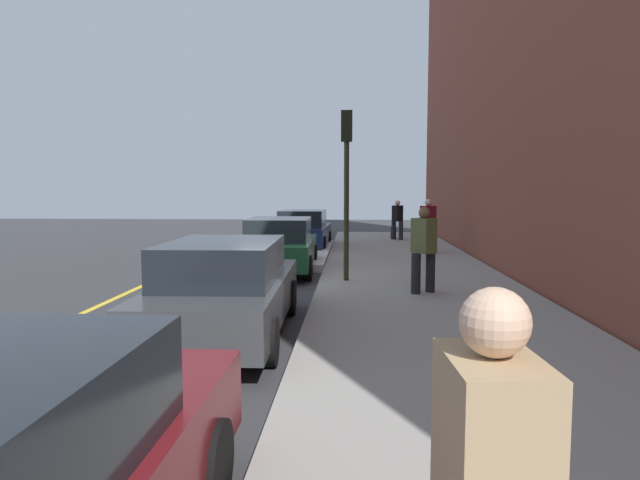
{
  "coord_description": "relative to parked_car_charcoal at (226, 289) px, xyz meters",
  "views": [
    {
      "loc": [
        -14.14,
        -1.8,
        2.29
      ],
      "look_at": [
        -0.89,
        -1.01,
        1.08
      ],
      "focal_mm": 31.41,
      "sensor_mm": 36.0,
      "label": 1
    }
  ],
  "objects": [
    {
      "name": "lane_stripe_centre",
      "position": [
        5.72,
        3.04,
        -0.76
      ],
      "size": [
        28.0,
        0.14,
        0.01
      ],
      "primitive_type": "cube",
      "color": "gold",
      "rests_on": "ground"
    },
    {
      "name": "pedestrian_burgundy_coat",
      "position": [
        10.82,
        -4.5,
        0.36
      ],
      "size": [
        0.55,
        0.58,
        1.81
      ],
      "color": "black",
      "rests_on": "sidewalk"
    },
    {
      "name": "rolling_suitcase",
      "position": [
        15.87,
        -3.69,
        -0.35
      ],
      "size": [
        0.34,
        0.22,
        0.87
      ],
      "color": "#471E19",
      "rests_on": "sidewalk"
    },
    {
      "name": "parked_car_charcoal",
      "position": [
        0.0,
        0.0,
        0.0
      ],
      "size": [
        4.83,
        1.99,
        1.51
      ],
      "color": "black",
      "rests_on": "ground"
    },
    {
      "name": "parked_car_navy",
      "position": [
        12.46,
        -0.08,
        -0.0
      ],
      "size": [
        4.15,
        1.99,
        1.51
      ],
      "color": "black",
      "rests_on": "ground"
    },
    {
      "name": "ground_plane",
      "position": [
        5.72,
        -0.16,
        -0.76
      ],
      "size": [
        56.0,
        56.0,
        0.0
      ],
      "primitive_type": "plane",
      "color": "#333335"
    },
    {
      "name": "pedestrian_black_coat",
      "position": [
        15.47,
        -3.83,
        0.28
      ],
      "size": [
        0.53,
        0.5,
        1.67
      ],
      "color": "black",
      "rests_on": "sidewalk"
    },
    {
      "name": "snow_bank_curb",
      "position": [
        10.58,
        -0.86,
        -0.65
      ],
      "size": [
        7.59,
        0.56,
        0.22
      ],
      "primitive_type": "cube",
      "color": "white",
      "rests_on": "ground"
    },
    {
      "name": "parked_car_green",
      "position": [
        6.71,
        0.05,
        -0.0
      ],
      "size": [
        4.29,
        1.96,
        1.51
      ],
      "color": "black",
      "rests_on": "ground"
    },
    {
      "name": "traffic_light_pole",
      "position": [
        4.66,
        -1.8,
        2.08
      ],
      "size": [
        0.35,
        0.26,
        3.94
      ],
      "color": "#2D2D19",
      "rests_on": "sidewalk"
    },
    {
      "name": "sidewalk",
      "position": [
        5.72,
        -3.46,
        -0.68
      ],
      "size": [
        28.0,
        4.6,
        0.15
      ],
      "primitive_type": "cube",
      "color": "gray",
      "rests_on": "ground"
    },
    {
      "name": "pedestrian_olive_coat",
      "position": [
        3.14,
        -3.41,
        0.34
      ],
      "size": [
        0.57,
        0.52,
        1.78
      ],
      "color": "black",
      "rests_on": "sidewalk"
    }
  ]
}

